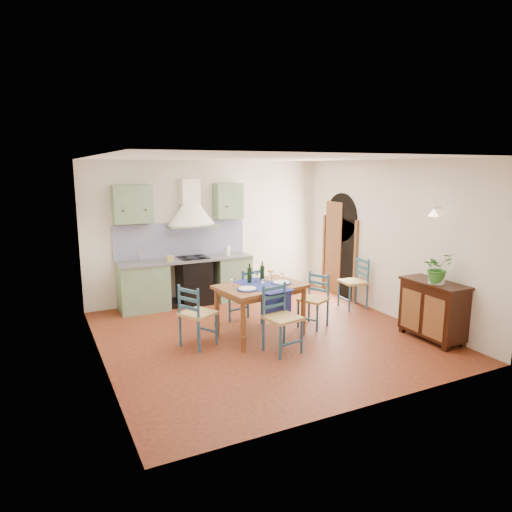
# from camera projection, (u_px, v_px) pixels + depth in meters

# --- Properties ---
(floor) EXTENTS (5.00, 5.00, 0.00)m
(floor) POSITION_uv_depth(u_px,v_px,m) (265.00, 335.00, 7.36)
(floor) COLOR #4F1811
(floor) RESTS_ON ground
(back_wall) EXTENTS (5.00, 0.96, 2.80)m
(back_wall) POSITION_uv_depth(u_px,v_px,m) (191.00, 251.00, 8.98)
(back_wall) COLOR beige
(back_wall) RESTS_ON ground
(right_wall) EXTENTS (0.26, 5.00, 2.80)m
(right_wall) POSITION_uv_depth(u_px,v_px,m) (378.00, 240.00, 8.43)
(right_wall) COLOR beige
(right_wall) RESTS_ON ground
(left_wall) EXTENTS (0.04, 5.00, 2.80)m
(left_wall) POSITION_uv_depth(u_px,v_px,m) (97.00, 265.00, 6.01)
(left_wall) COLOR beige
(left_wall) RESTS_ON ground
(ceiling) EXTENTS (5.00, 5.00, 0.01)m
(ceiling) POSITION_uv_depth(u_px,v_px,m) (266.00, 158.00, 6.83)
(ceiling) COLOR white
(ceiling) RESTS_ON back_wall
(dining_table) EXTENTS (1.46, 1.14, 1.16)m
(dining_table) POSITION_uv_depth(u_px,v_px,m) (261.00, 291.00, 7.18)
(dining_table) COLOR brown
(dining_table) RESTS_ON ground
(chair_near) EXTENTS (0.54, 0.54, 0.99)m
(chair_near) POSITION_uv_depth(u_px,v_px,m) (281.00, 318.00, 6.62)
(chair_near) COLOR navy
(chair_near) RESTS_ON ground
(chair_far) EXTENTS (0.55, 0.55, 1.00)m
(chair_far) POSITION_uv_depth(u_px,v_px,m) (247.00, 295.00, 7.82)
(chair_far) COLOR navy
(chair_far) RESTS_ON ground
(chair_left) EXTENTS (0.61, 0.61, 0.97)m
(chair_left) POSITION_uv_depth(u_px,v_px,m) (196.00, 315.00, 6.81)
(chair_left) COLOR navy
(chair_left) RESTS_ON ground
(chair_right) EXTENTS (0.57, 0.57, 0.91)m
(chair_right) POSITION_uv_depth(u_px,v_px,m) (314.00, 299.00, 7.70)
(chair_right) COLOR navy
(chair_right) RESTS_ON ground
(chair_spare) EXTENTS (0.49, 0.49, 0.97)m
(chair_spare) POSITION_uv_depth(u_px,v_px,m) (355.00, 282.00, 8.74)
(chair_spare) COLOR navy
(chair_spare) RESTS_ON ground
(sideboard) EXTENTS (0.50, 1.05, 0.94)m
(sideboard) POSITION_uv_depth(u_px,v_px,m) (433.00, 308.00, 7.08)
(sideboard) COLOR black
(sideboard) RESTS_ON ground
(potted_plant) EXTENTS (0.44, 0.39, 0.47)m
(potted_plant) POSITION_uv_depth(u_px,v_px,m) (438.00, 268.00, 6.87)
(potted_plant) COLOR #2D7025
(potted_plant) RESTS_ON sideboard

